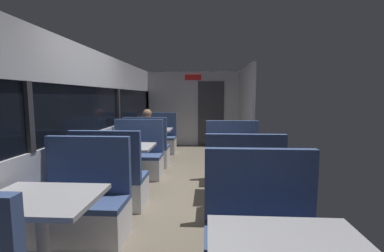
% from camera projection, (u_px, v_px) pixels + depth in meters
% --- Properties ---
extents(ground_plane, '(3.30, 9.20, 0.02)m').
position_uv_depth(ground_plane, '(179.00, 194.00, 4.23)').
color(ground_plane, '#665B4C').
extents(carriage_window_panel_left, '(0.09, 8.48, 2.30)m').
position_uv_depth(carriage_window_panel_left, '(88.00, 124.00, 4.19)').
color(carriage_window_panel_left, '#B2B2B7').
rests_on(carriage_window_panel_left, ground_plane).
extents(carriage_end_bulkhead, '(2.90, 0.11, 2.30)m').
position_uv_depth(carriage_end_bulkhead, '(195.00, 109.00, 8.26)').
color(carriage_end_bulkhead, '#B2B2B7').
rests_on(carriage_end_bulkhead, ground_plane).
extents(carriage_aisle_panel_right, '(0.08, 2.40, 2.30)m').
position_uv_depth(carriage_aisle_panel_right, '(246.00, 111.00, 6.99)').
color(carriage_aisle_panel_right, '#B2B2B7').
rests_on(carriage_aisle_panel_right, ground_plane).
extents(dining_table_near_window, '(0.90, 0.70, 0.74)m').
position_uv_depth(dining_table_near_window, '(41.00, 209.00, 2.13)').
color(dining_table_near_window, '#9E9EA3').
rests_on(dining_table_near_window, ground_plane).
extents(bench_near_window_facing_entry, '(0.95, 0.50, 1.10)m').
position_uv_depth(bench_near_window_facing_entry, '(83.00, 209.00, 2.86)').
color(bench_near_window_facing_entry, silver).
rests_on(bench_near_window_facing_entry, ground_plane).
extents(dining_table_mid_window, '(0.90, 0.70, 0.74)m').
position_uv_depth(dining_table_mid_window, '(126.00, 152.00, 4.33)').
color(dining_table_mid_window, '#9E9EA3').
rests_on(dining_table_mid_window, ground_plane).
extents(bench_mid_window_facing_end, '(0.95, 0.50, 1.10)m').
position_uv_depth(bench_mid_window_facing_end, '(111.00, 184.00, 3.67)').
color(bench_mid_window_facing_end, silver).
rests_on(bench_mid_window_facing_end, ground_plane).
extents(bench_mid_window_facing_entry, '(0.95, 0.50, 1.10)m').
position_uv_depth(bench_mid_window_facing_entry, '(137.00, 160.00, 5.06)').
color(bench_mid_window_facing_entry, silver).
rests_on(bench_mid_window_facing_entry, ground_plane).
extents(dining_table_far_window, '(0.90, 0.70, 0.74)m').
position_uv_depth(dining_table_far_window, '(153.00, 133.00, 6.53)').
color(dining_table_far_window, '#9E9EA3').
rests_on(dining_table_far_window, ground_plane).
extents(bench_far_window_facing_end, '(0.95, 0.50, 1.10)m').
position_uv_depth(bench_far_window_facing_end, '(147.00, 151.00, 5.87)').
color(bench_far_window_facing_end, silver).
rests_on(bench_far_window_facing_end, ground_plane).
extents(bench_far_window_facing_entry, '(0.95, 0.50, 1.10)m').
position_uv_depth(bench_far_window_facing_entry, '(158.00, 141.00, 7.26)').
color(bench_far_window_facing_entry, silver).
rests_on(bench_far_window_facing_entry, ground_plane).
extents(bench_front_aisle_facing_entry, '(0.95, 0.50, 1.10)m').
position_uv_depth(bench_front_aisle_facing_entry, '(262.00, 245.00, 2.16)').
color(bench_front_aisle_facing_entry, silver).
rests_on(bench_front_aisle_facing_entry, ground_plane).
extents(dining_table_rear_aisle, '(0.90, 0.70, 0.74)m').
position_uv_depth(dining_table_rear_aisle, '(237.00, 156.00, 4.03)').
color(dining_table_rear_aisle, '#9E9EA3').
rests_on(dining_table_rear_aisle, ground_plane).
extents(bench_rear_aisle_facing_end, '(0.95, 0.50, 1.10)m').
position_uv_depth(bench_rear_aisle_facing_end, '(243.00, 192.00, 3.37)').
color(bench_rear_aisle_facing_end, silver).
rests_on(bench_rear_aisle_facing_end, ground_plane).
extents(bench_rear_aisle_facing_entry, '(0.95, 0.50, 1.10)m').
position_uv_depth(bench_rear_aisle_facing_entry, '(232.00, 164.00, 4.76)').
color(bench_rear_aisle_facing_entry, silver).
rests_on(bench_rear_aisle_facing_entry, ground_plane).
extents(seated_passenger, '(0.47, 0.55, 1.26)m').
position_uv_depth(seated_passenger, '(147.00, 141.00, 5.92)').
color(seated_passenger, '#26262D').
rests_on(seated_passenger, ground_plane).
extents(coffee_cup_primary, '(0.07, 0.07, 0.09)m').
position_uv_depth(coffee_cup_primary, '(145.00, 128.00, 6.36)').
color(coffee_cup_primary, white).
rests_on(coffee_cup_primary, dining_table_far_window).
extents(coffee_cup_secondary, '(0.07, 0.07, 0.09)m').
position_uv_depth(coffee_cup_secondary, '(252.00, 149.00, 3.84)').
color(coffee_cup_secondary, white).
rests_on(coffee_cup_secondary, dining_table_rear_aisle).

